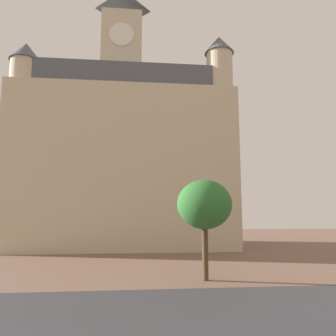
{
  "coord_description": "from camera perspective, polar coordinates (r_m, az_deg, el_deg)",
  "views": [
    {
      "loc": [
        -1.18,
        -2.6,
        3.75
      ],
      "look_at": [
        0.33,
        12.07,
        5.83
      ],
      "focal_mm": 34.06,
      "sensor_mm": 36.0,
      "label": 1
    }
  ],
  "objects": [
    {
      "name": "tree_curb_far",
      "position": [
        18.61,
        6.53,
        -6.57
      ],
      "size": [
        3.16,
        3.16,
        5.66
      ],
      "color": "#4C3823",
      "rests_on": "ground_plane"
    },
    {
      "name": "street_asphalt_strip",
      "position": [
        12.71,
        -0.32,
        -25.17
      ],
      "size": [
        120.0,
        8.58,
        0.0
      ],
      "primitive_type": "cube",
      "color": "#38383D",
      "rests_on": "ground_plane"
    },
    {
      "name": "ground_plane",
      "position": [
        13.2,
        -0.56,
        -24.52
      ],
      "size": [
        120.0,
        120.0,
        0.0
      ],
      "primitive_type": "plane",
      "color": "brown"
    },
    {
      "name": "landmark_building",
      "position": [
        37.39,
        -7.73,
        1.91
      ],
      "size": [
        23.58,
        12.98,
        31.72
      ],
      "color": "beige",
      "rests_on": "ground_plane"
    }
  ]
}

